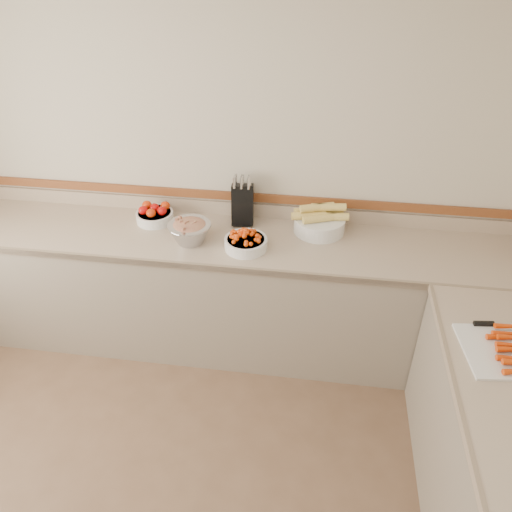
# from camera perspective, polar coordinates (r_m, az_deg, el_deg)

# --- Properties ---
(back_wall) EXTENTS (4.00, 0.00, 4.00)m
(back_wall) POSITION_cam_1_polar(r_m,az_deg,el_deg) (3.39, -4.37, 10.83)
(back_wall) COLOR beige
(back_wall) RESTS_ON ground_plane
(counter_back) EXTENTS (4.00, 0.65, 1.08)m
(counter_back) POSITION_cam_1_polar(r_m,az_deg,el_deg) (3.54, -4.87, -3.95)
(counter_back) COLOR tan
(counter_back) RESTS_ON ground_plane
(knife_block) EXTENTS (0.17, 0.19, 0.35)m
(knife_block) POSITION_cam_1_polar(r_m,az_deg,el_deg) (3.38, -1.55, 6.02)
(knife_block) COLOR black
(knife_block) RESTS_ON counter_back
(tomato_bowl) EXTENTS (0.26, 0.26, 0.13)m
(tomato_bowl) POSITION_cam_1_polar(r_m,az_deg,el_deg) (3.50, -11.51, 4.69)
(tomato_bowl) COLOR white
(tomato_bowl) RESTS_ON counter_back
(cherry_tomato_bowl) EXTENTS (0.27, 0.27, 0.14)m
(cherry_tomato_bowl) POSITION_cam_1_polar(r_m,az_deg,el_deg) (3.14, -1.18, 1.68)
(cherry_tomato_bowl) COLOR white
(cherry_tomato_bowl) RESTS_ON counter_back
(corn_bowl) EXTENTS (0.38, 0.34, 0.20)m
(corn_bowl) POSITION_cam_1_polar(r_m,az_deg,el_deg) (3.33, 7.28, 4.00)
(corn_bowl) COLOR white
(corn_bowl) RESTS_ON counter_back
(rhubarb_bowl) EXTENTS (0.28, 0.28, 0.16)m
(rhubarb_bowl) POSITION_cam_1_polar(r_m,az_deg,el_deg) (3.21, -7.58, 2.89)
(rhubarb_bowl) COLOR #B2B2BA
(rhubarb_bowl) RESTS_ON counter_back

